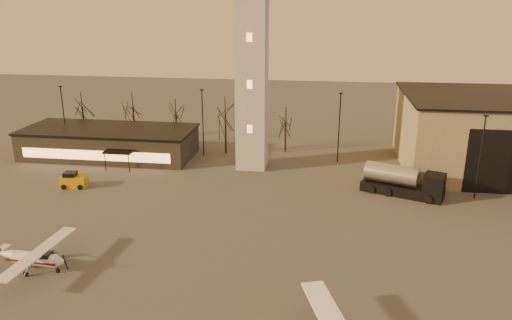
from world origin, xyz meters
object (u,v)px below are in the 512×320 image
Objects in this scene: service_cart at (74,181)px; control_tower at (252,49)px; fuel_truck at (402,183)px; cessna_rear at (37,261)px; terminal at (110,142)px.

control_tower is at bearing 22.27° from service_cart.
cessna_rear is at bearing -124.58° from fuel_truck.
fuel_truck is (41.53, -9.85, -0.75)m from terminal.
cessna_rear is at bearing -76.72° from terminal.
control_tower reaches higher than cessna_rear.
terminal is 7.74× the size of service_cart.
service_cart is (-40.57, -3.37, -0.66)m from fuel_truck.
control_tower is 1.28× the size of terminal.
terminal is 33.76m from cessna_rear.
terminal is 13.34m from service_cart.
terminal reaches higher than fuel_truck.
service_cart is at bearing -154.05° from fuel_truck.
fuel_truck reaches higher than service_cart.
service_cart is (-6.78, 19.60, -0.17)m from cessna_rear.
cessna_rear is (-14.24, -30.85, -15.40)m from control_tower.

